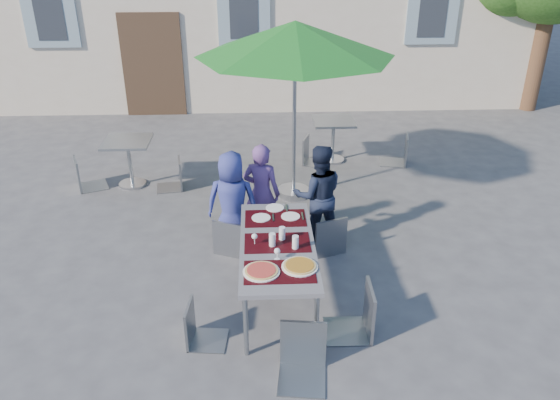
{
  "coord_description": "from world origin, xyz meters",
  "views": [
    {
      "loc": [
        0.22,
        -4.49,
        3.79
      ],
      "look_at": [
        0.48,
        1.43,
        0.81
      ],
      "focal_mm": 35.0,
      "sensor_mm": 36.0,
      "label": 1
    }
  ],
  "objects_px": {
    "pizza_near_left": "(261,271)",
    "chair_5": "(303,324)",
    "child_2": "(318,195)",
    "chair_0": "(230,216)",
    "child_1": "(262,193)",
    "chair_3": "(197,302)",
    "chair_2": "(328,212)",
    "child_0": "(232,202)",
    "cafe_table_0": "(129,154)",
    "pizza_near_right": "(300,266)",
    "cafe_table_1": "(333,133)",
    "chair_1": "(266,219)",
    "bg_chair_l_0": "(81,155)",
    "patio_umbrella": "(295,40)",
    "bg_chair_r_0": "(173,157)",
    "chair_4": "(361,283)",
    "bg_chair_l_1": "(311,135)",
    "bg_chair_r_1": "(402,132)",
    "dining_table": "(277,247)"
  },
  "relations": [
    {
      "from": "bg_chair_l_0",
      "to": "cafe_table_1",
      "type": "relative_size",
      "value": 1.29
    },
    {
      "from": "patio_umbrella",
      "to": "bg_chair_l_1",
      "type": "height_order",
      "value": "patio_umbrella"
    },
    {
      "from": "pizza_near_left",
      "to": "chair_2",
      "type": "height_order",
      "value": "chair_2"
    },
    {
      "from": "chair_5",
      "to": "bg_chair_r_0",
      "type": "bearing_deg",
      "value": 112.35
    },
    {
      "from": "cafe_table_0",
      "to": "bg_chair_l_1",
      "type": "xyz_separation_m",
      "value": [
        3.0,
        0.8,
        -0.01
      ]
    },
    {
      "from": "child_2",
      "to": "chair_3",
      "type": "distance_m",
      "value": 2.38
    },
    {
      "from": "patio_umbrella",
      "to": "bg_chair_l_1",
      "type": "xyz_separation_m",
      "value": [
        0.4,
        1.29,
        -1.86
      ]
    },
    {
      "from": "bg_chair_l_1",
      "to": "child_0",
      "type": "bearing_deg",
      "value": -114.37
    },
    {
      "from": "child_1",
      "to": "bg_chair_l_0",
      "type": "bearing_deg",
      "value": -13.85
    },
    {
      "from": "pizza_near_left",
      "to": "bg_chair_l_0",
      "type": "xyz_separation_m",
      "value": [
        -2.79,
        3.65,
        -0.19
      ]
    },
    {
      "from": "pizza_near_left",
      "to": "child_1",
      "type": "distance_m",
      "value": 1.92
    },
    {
      "from": "chair_1",
      "to": "chair_2",
      "type": "distance_m",
      "value": 0.79
    },
    {
      "from": "chair_3",
      "to": "chair_5",
      "type": "xyz_separation_m",
      "value": [
        1.01,
        -0.49,
        0.09
      ]
    },
    {
      "from": "child_0",
      "to": "chair_0",
      "type": "xyz_separation_m",
      "value": [
        -0.03,
        -0.11,
        -0.13
      ]
    },
    {
      "from": "pizza_near_left",
      "to": "child_2",
      "type": "distance_m",
      "value": 1.98
    },
    {
      "from": "chair_3",
      "to": "patio_umbrella",
      "type": "xyz_separation_m",
      "value": [
        1.18,
        3.33,
        1.9
      ]
    },
    {
      "from": "child_0",
      "to": "dining_table",
      "type": "bearing_deg",
      "value": 118.99
    },
    {
      "from": "bg_chair_r_0",
      "to": "pizza_near_right",
      "type": "bearing_deg",
      "value": -63.82
    },
    {
      "from": "chair_5",
      "to": "bg_chair_r_1",
      "type": "relative_size",
      "value": 0.98
    },
    {
      "from": "chair_5",
      "to": "bg_chair_l_0",
      "type": "xyz_separation_m",
      "value": [
        -3.15,
        4.24,
        -0.0
      ]
    },
    {
      "from": "cafe_table_0",
      "to": "pizza_near_right",
      "type": "bearing_deg",
      "value": -56.21
    },
    {
      "from": "cafe_table_0",
      "to": "bg_chair_l_1",
      "type": "height_order",
      "value": "bg_chair_l_1"
    },
    {
      "from": "chair_2",
      "to": "chair_3",
      "type": "relative_size",
      "value": 1.17
    },
    {
      "from": "bg_chair_r_0",
      "to": "bg_chair_r_1",
      "type": "bearing_deg",
      "value": 12.32
    },
    {
      "from": "chair_3",
      "to": "child_1",
      "type": "bearing_deg",
      "value": 71.67
    },
    {
      "from": "child_2",
      "to": "chair_0",
      "type": "bearing_deg",
      "value": 9.64
    },
    {
      "from": "child_2",
      "to": "cafe_table_0",
      "type": "xyz_separation_m",
      "value": [
        -2.82,
        1.9,
        -0.14
      ]
    },
    {
      "from": "child_0",
      "to": "chair_4",
      "type": "distance_m",
      "value": 2.18
    },
    {
      "from": "pizza_near_right",
      "to": "cafe_table_0",
      "type": "xyz_separation_m",
      "value": [
        -2.45,
        3.66,
        -0.23
      ]
    },
    {
      "from": "bg_chair_l_0",
      "to": "child_2",
      "type": "bearing_deg",
      "value": -27.31
    },
    {
      "from": "chair_0",
      "to": "chair_3",
      "type": "height_order",
      "value": "chair_0"
    },
    {
      "from": "child_2",
      "to": "patio_umbrella",
      "type": "height_order",
      "value": "patio_umbrella"
    },
    {
      "from": "child_0",
      "to": "cafe_table_0",
      "type": "height_order",
      "value": "child_0"
    },
    {
      "from": "child_0",
      "to": "cafe_table_0",
      "type": "relative_size",
      "value": 1.73
    },
    {
      "from": "bg_chair_l_1",
      "to": "child_1",
      "type": "bearing_deg",
      "value": -109.2
    },
    {
      "from": "child_1",
      "to": "cafe_table_1",
      "type": "bearing_deg",
      "value": -97.95
    },
    {
      "from": "child_1",
      "to": "chair_4",
      "type": "height_order",
      "value": "child_1"
    },
    {
      "from": "child_1",
      "to": "chair_2",
      "type": "xyz_separation_m",
      "value": [
        0.83,
        -0.38,
        -0.1
      ]
    },
    {
      "from": "bg_chair_r_1",
      "to": "child_2",
      "type": "bearing_deg",
      "value": -123.76
    },
    {
      "from": "child_0",
      "to": "cafe_table_0",
      "type": "xyz_separation_m",
      "value": [
        -1.72,
        2.03,
        -0.13
      ]
    },
    {
      "from": "pizza_near_left",
      "to": "chair_5",
      "type": "distance_m",
      "value": 0.71
    },
    {
      "from": "cafe_table_1",
      "to": "bg_chair_r_1",
      "type": "relative_size",
      "value": 0.76
    },
    {
      "from": "cafe_table_0",
      "to": "chair_0",
      "type": "bearing_deg",
      "value": -51.76
    },
    {
      "from": "child_0",
      "to": "child_1",
      "type": "distance_m",
      "value": 0.44
    },
    {
      "from": "child_1",
      "to": "cafe_table_1",
      "type": "height_order",
      "value": "child_1"
    },
    {
      "from": "dining_table",
      "to": "bg_chair_r_0",
      "type": "distance_m",
      "value": 3.41
    },
    {
      "from": "chair_0",
      "to": "bg_chair_l_1",
      "type": "xyz_separation_m",
      "value": [
        1.31,
        2.94,
        -0.01
      ]
    },
    {
      "from": "pizza_near_right",
      "to": "cafe_table_1",
      "type": "xyz_separation_m",
      "value": [
        0.95,
        4.55,
        -0.24
      ]
    },
    {
      "from": "chair_1",
      "to": "child_1",
      "type": "bearing_deg",
      "value": 95.32
    },
    {
      "from": "chair_4",
      "to": "bg_chair_r_0",
      "type": "relative_size",
      "value": 1.14
    }
  ]
}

